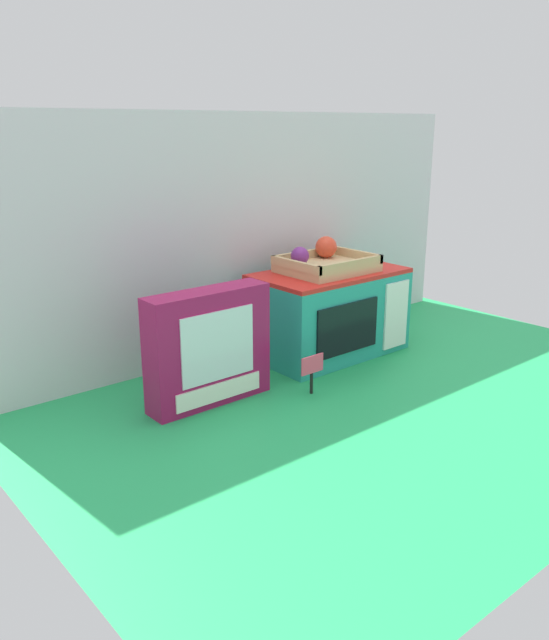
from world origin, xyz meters
name	(u,v)px	position (x,y,z in m)	size (l,w,h in m)	color
ground_plane	(307,367)	(0.00, 0.00, 0.00)	(1.70, 1.70, 0.00)	#219E54
display_back_panel	(251,234)	(0.00, 0.25, 0.34)	(1.61, 0.03, 0.68)	silver
toy_microwave	(329,313)	(0.13, 0.05, 0.12)	(0.43, 0.25, 0.24)	teal
food_groups_crate	(325,263)	(0.12, 0.06, 0.27)	(0.25, 0.20, 0.09)	tan
cookie_set_box	(209,347)	(-0.34, -0.02, 0.14)	(0.31, 0.08, 0.28)	#99144C
price_sign	(312,368)	(-0.11, -0.14, 0.07)	(0.07, 0.01, 0.10)	black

